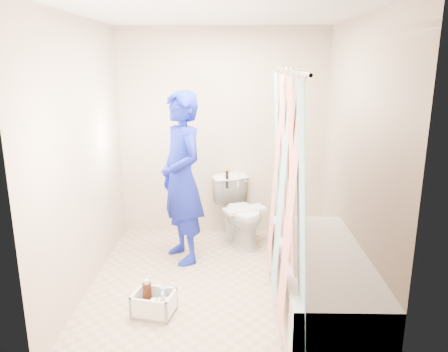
{
  "coord_description": "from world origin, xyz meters",
  "views": [
    {
      "loc": [
        0.11,
        -3.72,
        2.02
      ],
      "look_at": [
        0.03,
        0.33,
        0.95
      ],
      "focal_mm": 35.0,
      "sensor_mm": 36.0,
      "label": 1
    }
  ],
  "objects_px": {
    "cleaning_caddy": "(155,304)",
    "toilet": "(240,212)",
    "bathtub": "(320,279)",
    "plumber": "(182,179)"
  },
  "relations": [
    {
      "from": "cleaning_caddy",
      "to": "toilet",
      "type": "bearing_deg",
      "value": 76.41
    },
    {
      "from": "bathtub",
      "to": "plumber",
      "type": "relative_size",
      "value": 1.0
    },
    {
      "from": "plumber",
      "to": "cleaning_caddy",
      "type": "relative_size",
      "value": 4.74
    },
    {
      "from": "bathtub",
      "to": "plumber",
      "type": "distance_m",
      "value": 1.67
    },
    {
      "from": "plumber",
      "to": "bathtub",
      "type": "bearing_deg",
      "value": 22.32
    },
    {
      "from": "cleaning_caddy",
      "to": "plumber",
      "type": "bearing_deg",
      "value": 95.76
    },
    {
      "from": "bathtub",
      "to": "plumber",
      "type": "bearing_deg",
      "value": 143.09
    },
    {
      "from": "plumber",
      "to": "cleaning_caddy",
      "type": "bearing_deg",
      "value": -37.08
    },
    {
      "from": "bathtub",
      "to": "cleaning_caddy",
      "type": "distance_m",
      "value": 1.38
    },
    {
      "from": "bathtub",
      "to": "toilet",
      "type": "xyz_separation_m",
      "value": [
        -0.65,
        1.37,
        0.1
      ]
    }
  ]
}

